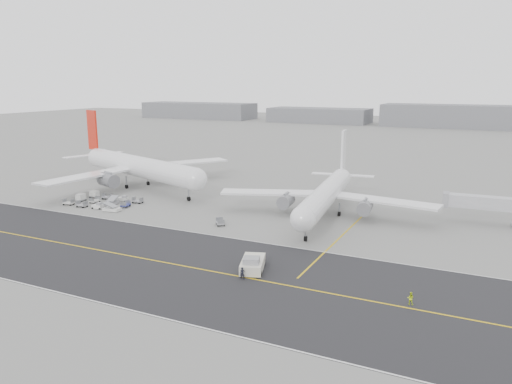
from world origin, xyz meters
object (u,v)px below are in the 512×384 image
at_px(airliner_b, 327,194).
at_px(pushback_tug, 252,264).
at_px(airliner_a, 137,166).
at_px(ground_crew_a, 242,274).
at_px(ground_crew_b, 410,298).
at_px(jet_bridge, 483,204).

relative_size(airliner_b, pushback_tug, 5.32).
height_order(airliner_a, ground_crew_a, airliner_a).
bearing_deg(airliner_b, ground_crew_a, -96.50).
height_order(airliner_b, ground_crew_a, airliner_b).
bearing_deg(pushback_tug, airliner_a, 124.15).
xyz_separation_m(airliner_a, ground_crew_b, (78.98, -43.64, -4.85)).
xyz_separation_m(airliner_b, pushback_tug, (-0.05, -35.86, -3.70)).
xyz_separation_m(airliner_a, pushback_tug, (55.40, -41.82, -4.67)).
relative_size(airliner_a, jet_bridge, 3.50).
height_order(airliner_a, airliner_b, airliner_a).
bearing_deg(ground_crew_b, jet_bridge, -101.58).
bearing_deg(ground_crew_b, airliner_a, -31.72).
bearing_deg(ground_crew_b, ground_crew_a, 2.37).
bearing_deg(pushback_tug, airliner_b, 71.12).
relative_size(airliner_b, ground_crew_a, 25.33).
distance_m(airliner_b, ground_crew_b, 44.59).
relative_size(airliner_a, ground_crew_b, 32.08).
relative_size(pushback_tug, jet_bridge, 0.57).
bearing_deg(ground_crew_b, airliner_b, -60.81).
height_order(airliner_b, pushback_tug, airliner_b).
distance_m(airliner_a, pushback_tug, 69.57).
bearing_deg(airliner_a, jet_bridge, -69.29).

